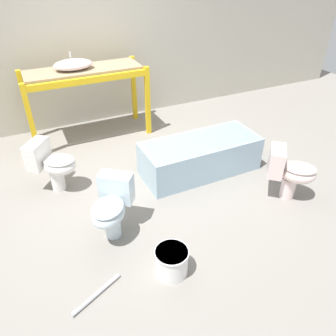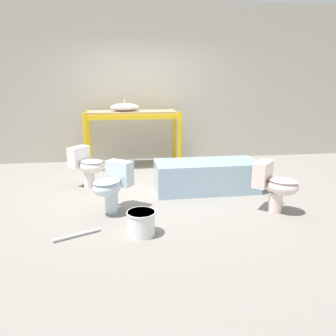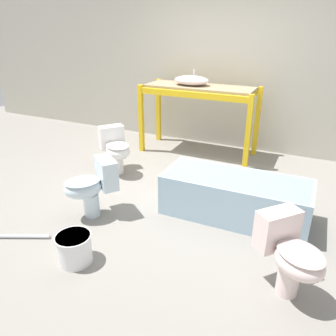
{
  "view_description": "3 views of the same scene",
  "coord_description": "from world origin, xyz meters",
  "views": [
    {
      "loc": [
        -1.15,
        -3.51,
        2.52
      ],
      "look_at": [
        0.12,
        -0.81,
        0.55
      ],
      "focal_mm": 35.0,
      "sensor_mm": 36.0,
      "label": 1
    },
    {
      "loc": [
        -0.42,
        -5.03,
        1.67
      ],
      "look_at": [
        0.16,
        -0.84,
        0.53
      ],
      "focal_mm": 35.0,
      "sensor_mm": 36.0,
      "label": 2
    },
    {
      "loc": [
        1.52,
        -3.47,
        1.98
      ],
      "look_at": [
        0.24,
        -0.78,
        0.66
      ],
      "focal_mm": 35.0,
      "sensor_mm": 36.0,
      "label": 3
    }
  ],
  "objects": [
    {
      "name": "ground_plane",
      "position": [
        0.0,
        0.0,
        0.0
      ],
      "size": [
        12.0,
        12.0,
        0.0
      ],
      "primitive_type": "plane",
      "color": "gray"
    },
    {
      "name": "warehouse_wall_rear",
      "position": [
        0.0,
        1.94,
        1.6
      ],
      "size": [
        10.8,
        0.08,
        3.2
      ],
      "color": "#B2AD9E",
      "rests_on": "ground_plane"
    },
    {
      "name": "shelving_rack",
      "position": [
        -0.23,
        1.36,
        0.91
      ],
      "size": [
        1.82,
        0.7,
        1.1
      ],
      "color": "yellow",
      "rests_on": "ground_plane"
    },
    {
      "name": "sink_basin",
      "position": [
        -0.37,
        1.35,
        1.17
      ],
      "size": [
        0.55,
        0.37,
        0.23
      ],
      "color": "silver",
      "rests_on": "shelving_rack"
    },
    {
      "name": "bathtub_main",
      "position": [
        0.83,
        -0.31,
        0.27
      ],
      "size": [
        1.57,
        0.66,
        0.47
      ],
      "rotation": [
        0.0,
        0.0,
        0.01
      ],
      "color": "#99B7CC",
      "rests_on": "ground_plane"
    },
    {
      "name": "toilet_near",
      "position": [
        1.5,
        -1.25,
        0.37
      ],
      "size": [
        0.63,
        0.62,
        0.65
      ],
      "rotation": [
        0.0,
        0.0,
        0.85
      ],
      "color": "silver",
      "rests_on": "ground_plane"
    },
    {
      "name": "toilet_far",
      "position": [
        -0.58,
        -0.97,
        0.37
      ],
      "size": [
        0.6,
        0.64,
        0.65
      ],
      "rotation": [
        0.0,
        0.0,
        -0.66
      ],
      "color": "silver",
      "rests_on": "ground_plane"
    },
    {
      "name": "toilet_extra",
      "position": [
        -1.0,
        0.11,
        0.37
      ],
      "size": [
        0.64,
        0.6,
        0.65
      ],
      "rotation": [
        0.0,
        0.0,
        0.91
      ],
      "color": "white",
      "rests_on": "ground_plane"
    },
    {
      "name": "bucket_white",
      "position": [
        -0.25,
        -1.68,
        0.14
      ],
      "size": [
        0.32,
        0.32,
        0.27
      ],
      "color": "white",
      "rests_on": "ground_plane"
    },
    {
      "name": "loose_pipe",
      "position": [
        -0.96,
        -1.64,
        0.02
      ],
      "size": [
        0.49,
        0.26,
        0.04
      ],
      "color": "#B7B7BC",
      "rests_on": "ground_plane"
    }
  ]
}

